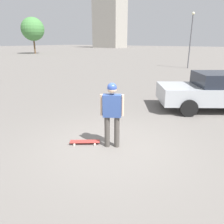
% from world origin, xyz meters
% --- Properties ---
extents(ground_plane, '(220.00, 220.00, 0.00)m').
position_xyz_m(ground_plane, '(0.00, 0.00, 0.00)').
color(ground_plane, slate).
extents(person, '(0.54, 0.41, 1.73)m').
position_xyz_m(person, '(0.00, 0.00, 1.04)').
color(person, '#4C4742').
rests_on(person, ground_plane).
extents(skateboard, '(0.78, 0.65, 0.07)m').
position_xyz_m(skateboard, '(0.70, 0.30, 0.06)').
color(skateboard, '#A5332D').
rests_on(skateboard, ground_plane).
extents(car_parked_near, '(5.01, 4.20, 1.51)m').
position_xyz_m(car_parked_near, '(-1.70, -5.26, 0.78)').
color(car_parked_near, '#ADB2B7').
rests_on(car_parked_near, ground_plane).
extents(building_block_distant, '(11.14, 8.48, 20.66)m').
position_xyz_m(building_block_distant, '(49.97, -71.18, 10.33)').
color(building_block_distant, '#9E998E').
rests_on(building_block_distant, ground_plane).
extents(tree_distant, '(4.79, 4.79, 7.42)m').
position_xyz_m(tree_distant, '(38.64, -26.65, 5.01)').
color(tree_distant, brown).
rests_on(tree_distant, ground_plane).
extents(lamp_post, '(0.28, 0.28, 5.33)m').
position_xyz_m(lamp_post, '(3.49, -18.88, 3.15)').
color(lamp_post, '#59595E').
rests_on(lamp_post, ground_plane).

